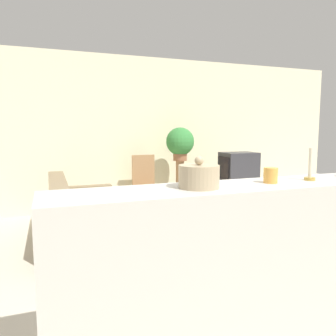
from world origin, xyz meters
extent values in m
plane|color=beige|center=(0.00, 0.00, 0.00)|extent=(14.00, 14.00, 0.00)
cube|color=beige|center=(0.00, 3.43, 1.35)|extent=(9.00, 0.06, 2.70)
cube|color=#847051|center=(-0.78, 1.75, 0.22)|extent=(0.88, 1.72, 0.44)
cube|color=#847051|center=(-1.12, 1.75, 0.63)|extent=(0.20, 1.72, 0.38)
cube|color=#847051|center=(-0.78, 0.97, 0.30)|extent=(0.88, 0.16, 0.59)
cube|color=#847051|center=(-0.78, 2.53, 0.30)|extent=(0.88, 0.16, 0.59)
cube|color=#9E754C|center=(1.67, 2.19, 0.25)|extent=(0.85, 0.55, 0.50)
cube|color=#333338|center=(1.67, 2.19, 0.77)|extent=(0.54, 0.41, 0.56)
cube|color=black|center=(1.39, 2.19, 0.77)|extent=(0.02, 0.33, 0.43)
cube|color=#9E754C|center=(0.32, 2.86, 0.42)|extent=(0.44, 0.44, 0.04)
cube|color=#9E754C|center=(0.32, 3.06, 0.71)|extent=(0.40, 0.04, 0.55)
cylinder|color=#9E754C|center=(0.13, 2.67, 0.20)|extent=(0.04, 0.04, 0.40)
cylinder|color=#9E754C|center=(0.51, 2.67, 0.20)|extent=(0.04, 0.04, 0.40)
cylinder|color=#9E754C|center=(0.13, 3.05, 0.20)|extent=(0.04, 0.04, 0.40)
cylinder|color=#9E754C|center=(0.51, 3.05, 0.20)|extent=(0.04, 0.04, 0.40)
cylinder|color=#9E754C|center=(0.93, 2.88, 0.44)|extent=(0.14, 0.14, 0.88)
cylinder|color=#8E5B3D|center=(0.93, 2.88, 0.94)|extent=(0.24, 0.24, 0.12)
sphere|color=#38843D|center=(0.93, 2.88, 1.21)|extent=(0.49, 0.49, 0.49)
cube|color=beige|center=(0.00, -0.67, 0.54)|extent=(2.58, 0.44, 1.08)
cylinder|color=tan|center=(-0.41, -0.67, 1.15)|extent=(0.23, 0.23, 0.13)
sphere|color=tan|center=(-0.41, -0.67, 1.24)|extent=(0.05, 0.05, 0.05)
cylinder|color=gold|center=(0.08, -0.67, 1.13)|extent=(0.09, 0.09, 0.10)
cylinder|color=#B7933D|center=(0.39, -0.67, 1.09)|extent=(0.07, 0.07, 0.02)
cylinder|color=beige|center=(0.39, -0.67, 1.20)|extent=(0.02, 0.02, 0.19)
camera|label=1|loc=(-1.22, -2.34, 1.41)|focal=35.00mm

